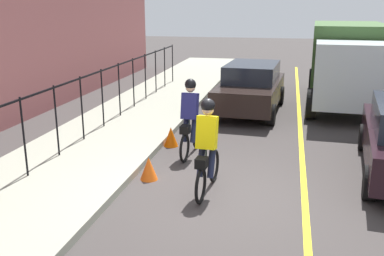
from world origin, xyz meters
TOP-DOWN VIEW (x-y plane):
  - ground_plane at (0.00, 0.00)m, footprint 80.00×80.00m
  - lane_line_centre at (0.00, -1.60)m, footprint 36.00×0.12m
  - sidewalk at (0.00, 3.40)m, footprint 40.00×3.20m
  - iron_fence at (1.00, 3.80)m, footprint 20.31×0.04m
  - cyclist_lead at (2.02, 0.98)m, footprint 1.71×0.38m
  - cyclist_follow at (-0.01, 0.21)m, footprint 1.71×0.38m
  - parked_sedan_rear at (6.77, -0.01)m, footprint 4.50×2.15m
  - box_truck_background at (8.65, -3.17)m, footprint 6.82×2.81m
  - traffic_cone_near at (0.41, 1.49)m, footprint 0.36×0.36m
  - traffic_cone_far at (2.62, 1.61)m, footprint 0.36×0.36m

SIDE VIEW (x-z plane):
  - ground_plane at x=0.00m, z-range 0.00..0.00m
  - lane_line_centre at x=0.00m, z-range 0.00..0.01m
  - sidewalk at x=0.00m, z-range 0.00..0.15m
  - traffic_cone_near at x=0.41m, z-range 0.00..0.48m
  - traffic_cone_far at x=2.62m, z-range 0.00..0.49m
  - parked_sedan_rear at x=6.77m, z-range 0.03..1.61m
  - cyclist_lead at x=2.02m, z-range 0.00..1.82m
  - cyclist_follow at x=-0.01m, z-range 0.00..1.82m
  - iron_fence at x=1.00m, z-range 0.47..2.07m
  - box_truck_background at x=8.65m, z-range 0.16..2.94m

